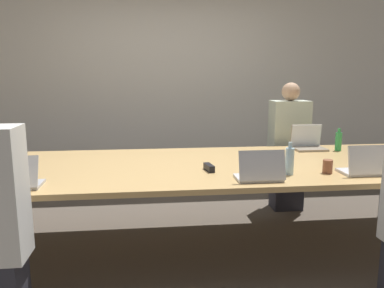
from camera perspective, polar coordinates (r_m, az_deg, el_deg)
ground_plane at (r=3.31m, az=-2.33°, el=-15.93°), size 24.00×24.00×0.00m
curtain_wall at (r=4.92m, az=-4.15°, el=9.56°), size 12.00×0.06×2.80m
conference_table at (r=3.07m, az=-2.42°, el=-3.96°), size 4.76×1.39×0.75m
laptop_far_right at (r=3.86m, az=17.22°, el=0.30°), size 0.31×0.23×0.24m
person_far_right at (r=4.23m, az=14.44°, el=-0.77°), size 0.40×0.24×1.40m
bottle_far_right at (r=3.87m, az=21.42°, el=0.41°), size 0.06×0.06×0.22m
laptop_near_right at (r=3.02m, az=25.17°, el=-3.04°), size 0.35×0.22×0.23m
cup_near_right at (r=2.95m, az=19.96°, el=-3.25°), size 0.07×0.07×0.10m
laptop_near_midright at (r=2.62m, az=10.32°, el=-4.17°), size 0.32×0.22×0.22m
bottle_near_midright at (r=2.82m, az=14.64°, el=-2.47°), size 0.06×0.06×0.24m
laptop_near_left at (r=2.67m, az=-25.64°, el=-4.79°), size 0.34×0.22×0.22m
stapler at (r=2.86m, az=2.62°, el=-3.60°), size 0.07×0.16×0.05m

